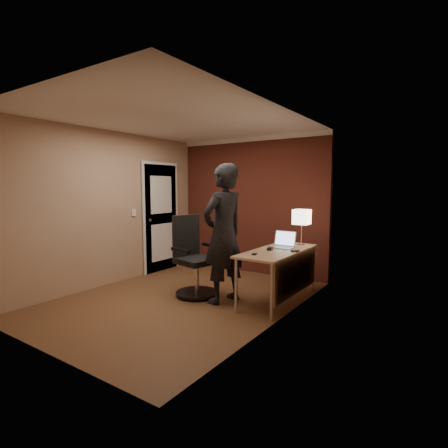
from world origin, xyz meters
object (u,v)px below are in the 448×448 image
Objects in this scene: office_chair at (194,261)px; phone at (254,254)px; mouse at (270,249)px; wallet at (295,251)px; desk_lamp at (302,217)px; laptop at (283,243)px; desk at (283,260)px; person at (223,234)px.

phone is at bearing -2.93° from office_chair.
wallet is (0.32, 0.11, -0.01)m from mouse.
desk_lamp is 0.46× the size of office_chair.
office_chair is (-1.40, -0.44, -0.23)m from wallet.
wallet is at bearing 36.01° from phone.
laptop is at bearing 142.01° from wallet.
wallet is at bearing 9.37° from desk.
desk_lamp is at bearing 58.58° from phone.
office_chair is 0.70m from person.
person reaches higher than desk_lamp.
desk is 0.78× the size of person.
desk is 2.80× the size of desk_lamp.
mouse is 0.05× the size of person.
laptop is at bearing -115.59° from desk_lamp.
laptop is 3.42× the size of mouse.
mouse is 0.67m from person.
laptop is at bearing 70.51° from mouse.
person is at bearing -1.66° from office_chair.
office_chair is at bearing -162.45° from wallet.
desk is at bearing 17.48° from mouse.
wallet is at bearing 17.55° from office_chair.
mouse is 0.91× the size of wallet.
desk_lamp reaches higher than wallet.
mouse is at bearing -107.58° from desk_lamp.
person reaches higher than phone.
desk is 0.78m from desk_lamp.
person is (-0.51, 0.04, 0.22)m from phone.
laptop reaches higher than wallet.
person reaches higher than desk.
phone is (-0.18, -0.47, 0.13)m from desk.
phone is 1.07m from office_chair.
phone is 0.06× the size of person.
person is at bearing -126.88° from desk_lamp.
wallet is at bearing 130.42° from person.
phone is (-0.08, -0.71, -0.06)m from laptop.
office_chair is (-1.08, -0.33, -0.24)m from mouse.
person is at bearing 156.97° from phone.
wallet is at bearing 8.32° from mouse.
office_chair is (-1.23, -0.42, -0.09)m from desk.
laptop is 0.35m from wallet.
phone is (-0.03, -0.39, -0.01)m from mouse.
wallet is (0.35, 0.50, 0.01)m from phone.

